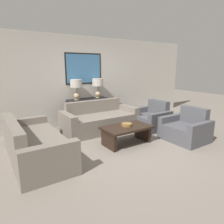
{
  "coord_description": "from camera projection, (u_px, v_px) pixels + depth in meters",
  "views": [
    {
      "loc": [
        -2.68,
        -3.33,
        1.79
      ],
      "look_at": [
        0.01,
        0.76,
        0.65
      ],
      "focal_mm": 32.0,
      "sensor_mm": 36.0,
      "label": 1
    }
  ],
  "objects": [
    {
      "name": "couch_by_back_wall",
      "position": [
        100.0,
        120.0,
        5.61
      ],
      "size": [
        2.08,
        0.94,
        0.81
      ],
      "color": "slate",
      "rests_on": "ground_plane"
    },
    {
      "name": "ground_plane",
      "position": [
        130.0,
        146.0,
        4.55
      ],
      "size": [
        20.0,
        20.0,
        0.0
      ],
      "primitive_type": "plane",
      "color": "slate"
    },
    {
      "name": "coffee_table",
      "position": [
        127.0,
        131.0,
        4.64
      ],
      "size": [
        1.12,
        0.67,
        0.42
      ],
      "color": "black",
      "rests_on": "ground_plane"
    },
    {
      "name": "armchair_near_back_wall",
      "position": [
        151.0,
        119.0,
        5.86
      ],
      "size": [
        0.84,
        0.99,
        0.79
      ],
      "color": "#4C4C51",
      "rests_on": "ground_plane"
    },
    {
      "name": "console_table",
      "position": [
        88.0,
        112.0,
        6.16
      ],
      "size": [
        1.25,
        0.37,
        0.81
      ],
      "color": "black",
      "rests_on": "ground_plane"
    },
    {
      "name": "table_lamp_left",
      "position": [
        76.0,
        86.0,
        5.78
      ],
      "size": [
        0.34,
        0.34,
        0.59
      ],
      "color": "tan",
      "rests_on": "console_table"
    },
    {
      "name": "table_lamp_right",
      "position": [
        98.0,
        84.0,
        6.16
      ],
      "size": [
        0.34,
        0.34,
        0.59
      ],
      "color": "tan",
      "rests_on": "console_table"
    },
    {
      "name": "decorative_bowl",
      "position": [
        127.0,
        125.0,
        4.64
      ],
      "size": [
        0.25,
        0.25,
        0.06
      ],
      "color": "olive",
      "rests_on": "coffee_table"
    },
    {
      "name": "couch_by_side",
      "position": [
        34.0,
        145.0,
        3.85
      ],
      "size": [
        0.94,
        2.08,
        0.81
      ],
      "color": "slate",
      "rests_on": "ground_plane"
    },
    {
      "name": "armchair_near_camera",
      "position": [
        186.0,
        129.0,
        4.88
      ],
      "size": [
        0.84,
        0.99,
        0.79
      ],
      "color": "#4C4C51",
      "rests_on": "ground_plane"
    },
    {
      "name": "back_wall",
      "position": [
        83.0,
        81.0,
        6.16
      ],
      "size": [
        8.45,
        0.12,
        2.65
      ],
      "color": "beige",
      "rests_on": "ground_plane"
    }
  ]
}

